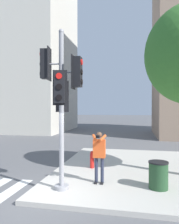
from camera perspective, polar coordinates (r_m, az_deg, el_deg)
name	(u,v)px	position (r m, az deg, el deg)	size (l,w,h in m)	color
ground_plane	(40,200)	(6.92, -12.70, -21.47)	(160.00, 160.00, 0.00)	#5B5B5E
sidewalk_corner	(155,170)	(9.70, 16.85, -14.41)	(8.00, 8.00, 0.14)	#BCB7AD
traffic_signal_pole	(61,92)	(6.76, -7.39, 5.10)	(1.32, 1.32, 4.92)	#939399
person_photographer	(99,152)	(7.40, 2.55, -10.50)	(0.50, 0.53, 1.71)	black
fire_hydrant	(92,160)	(9.32, 0.67, -12.31)	(0.17, 0.23, 0.72)	red
trash_bin	(158,175)	(7.36, 17.55, -15.43)	(0.61, 0.61, 0.84)	#234728
building_left	(17,46)	(28.98, -18.51, 16.04)	(12.85, 9.98, 20.36)	beige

